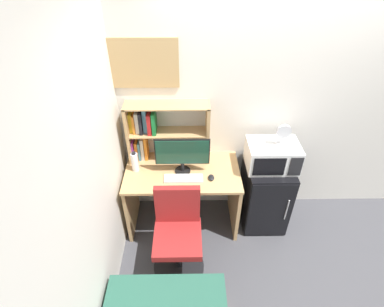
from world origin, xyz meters
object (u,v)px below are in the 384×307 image
Objects in this scene: water_bottle at (135,162)px; wall_corkboard at (142,63)px; hutch_bookshelf at (156,130)px; desk_chair at (178,238)px; computer_mouse at (211,178)px; mini_fridge at (265,193)px; desk_fan at (283,134)px; monitor at (182,154)px; keyboard at (184,178)px; microwave at (272,155)px.

wall_corkboard is at bearing 65.96° from water_bottle.
hutch_bookshelf reaches higher than desk_chair.
computer_mouse is 0.76m from mini_fridge.
wall_corkboard reaches higher than desk_chair.
wall_corkboard is (-1.34, 0.29, 0.60)m from desk_fan.
water_bottle is 0.97m from wall_corkboard.
wall_corkboard reaches higher than desk_fan.
monitor reaches higher than keyboard.
desk_fan is (0.06, -0.00, 0.80)m from mini_fridge.
microwave is (0.92, 0.04, -0.07)m from monitor.
keyboard is at bearing -50.89° from wall_corkboard.
microwave is 2.24× the size of desk_fan.
desk_fan is 1.49m from wall_corkboard.
desk_fan is 0.25× the size of desk_chair.
keyboard is at bearing -16.94° from water_bottle.
desk_fan is (1.26, -0.20, 0.06)m from hutch_bookshelf.
microwave is 1.25m from desk_chair.
desk_chair is (-0.33, -0.44, -0.38)m from computer_mouse.
desk_fan is at bearing 2.25° from monitor.
hutch_bookshelf reaches higher than desk_fan.
wall_corkboard is at bearing 167.93° from desk_fan.
hutch_bookshelf is 1.10m from desk_chair.
keyboard is 0.28m from computer_mouse.
keyboard is 0.58m from desk_chair.
wall_corkboard is (0.13, 0.30, 0.92)m from water_bottle.
desk_fan is at bearing -8.89° from hutch_bookshelf.
hutch_bookshelf is at bearing 170.75° from mini_fridge.
microwave reaches higher than water_bottle.
mini_fridge is at bearing 14.40° from computer_mouse.
wall_corkboard is at bearing 167.57° from microwave.
computer_mouse is at bearing 0.81° from keyboard.
desk_fan is at bearing -1.97° from mini_fridge.
microwave is at bearing 2.72° from monitor.
water_bottle is 0.87m from desk_chair.
desk_fan is (0.98, 0.04, 0.20)m from monitor.
monitor is 1.10m from mini_fridge.
monitor is at bearing -177.75° from desk_fan.
computer_mouse is 0.67m from microwave.
desk_chair is (0.44, -0.59, -0.47)m from water_bottle.
monitor is 0.50m from water_bottle.
monitor is at bearing -42.38° from wall_corkboard.
monitor reaches higher than desk_chair.
hutch_bookshelf reaches higher than water_bottle.
wall_corkboard is (-0.37, 0.45, 1.02)m from keyboard.
microwave is 0.55× the size of desk_chair.
monitor is 1.41× the size of keyboard.
monitor is 1.06× the size of microwave.
mini_fridge is 1.91m from wall_corkboard.
microwave reaches higher than desk_chair.
wall_corkboard is (-0.36, 0.32, 0.79)m from monitor.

